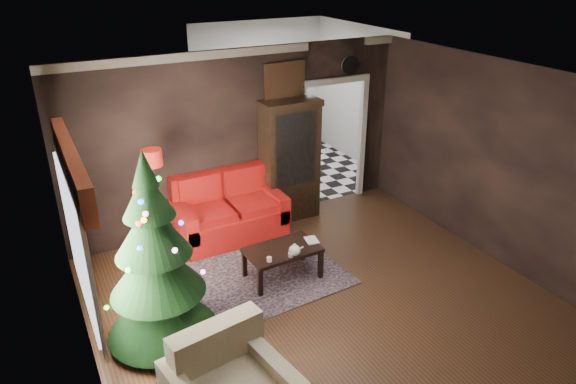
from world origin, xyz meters
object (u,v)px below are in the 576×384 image
christmas_tree (155,261)px  wall_clock (350,65)px  coffee_table (282,262)px  floor_lamp (158,208)px  loveseat (230,208)px  teapot (295,250)px  curio_cabinet (290,163)px  kitchen_table (285,161)px

christmas_tree → wall_clock: bearing=29.9°
coffee_table → wall_clock: bearing=39.5°
christmas_tree → coffee_table: size_ratio=2.42×
floor_lamp → loveseat: bearing=8.6°
loveseat → wall_clock: size_ratio=5.31×
floor_lamp → christmas_tree: size_ratio=0.73×
floor_lamp → teapot: 2.01m
teapot → wall_clock: wall_clock is taller
curio_cabinet → kitchen_table: (0.65, 1.43, -0.57)m
loveseat → kitchen_table: loveseat is taller
loveseat → christmas_tree: 2.50m
teapot → floor_lamp: bearing=133.9°
kitchen_table → loveseat: bearing=-137.5°
kitchen_table → teapot: bearing=-115.3°
teapot → kitchen_table: bearing=64.7°
curio_cabinet → wall_clock: bearing=8.5°
curio_cabinet → kitchen_table: curio_cabinet is taller
floor_lamp → wall_clock: 3.85m
coffee_table → loveseat: bearing=98.2°
christmas_tree → wall_clock: size_ratio=7.39×
coffee_table → teapot: (0.06, -0.23, 0.30)m
floor_lamp → coffee_table: (1.32, -1.20, -0.60)m
curio_cabinet → teapot: bearing=-116.0°
loveseat → teapot: (0.26, -1.61, 0.04)m
curio_cabinet → wall_clock: 1.88m
teapot → loveseat: bearing=99.1°
curio_cabinet → floor_lamp: 2.31m
christmas_tree → teapot: size_ratio=13.58×
curio_cabinet → christmas_tree: (-2.73, -2.08, 0.10)m
curio_cabinet → floor_lamp: bearing=-170.2°
coffee_table → wall_clock: 3.52m
floor_lamp → curio_cabinet: bearing=9.8°
wall_clock → coffee_table: bearing=-140.5°
curio_cabinet → kitchen_table: 1.67m
kitchen_table → coffee_table: bearing=-117.9°
floor_lamp → kitchen_table: size_ratio=2.30×
coffee_table → christmas_tree: bearing=-164.6°
coffee_table → kitchen_table: bearing=62.1°
christmas_tree → coffee_table: bearing=15.4°
coffee_table → kitchen_table: 3.42m
floor_lamp → coffee_table: 1.88m
floor_lamp → kitchen_table: (2.92, 1.82, -0.45)m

